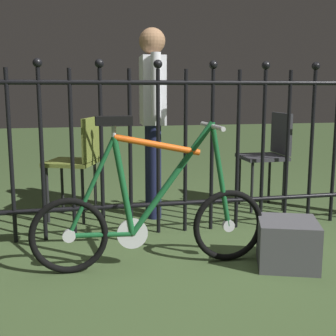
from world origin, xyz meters
name	(u,v)px	position (x,y,z in m)	size (l,w,h in m)	color
ground_plane	(197,262)	(0.00, 0.00, 0.00)	(20.00, 20.00, 0.00)	#3F552E
iron_fence	(167,144)	(-0.05, 0.60, 0.65)	(3.48, 0.07, 1.28)	black
bicycle	(151,215)	(-0.28, -0.01, 0.31)	(1.38, 0.40, 0.88)	black
chair_charcoal	(270,150)	(0.97, 1.10, 0.51)	(0.37, 0.36, 0.83)	black
chair_olive	(79,157)	(-0.66, 1.09, 0.50)	(0.47, 0.47, 0.81)	black
person_visitor	(153,108)	(-0.07, 1.06, 0.88)	(0.20, 0.48, 1.50)	#191E3F
display_crate	(287,243)	(0.50, -0.17, 0.14)	(0.34, 0.34, 0.27)	#4C4C51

